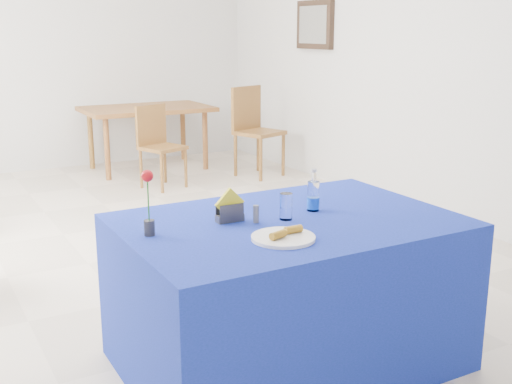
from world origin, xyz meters
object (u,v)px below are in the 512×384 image
(blue_table, at_px, (288,292))
(chair_bg_left, at_px, (157,140))
(oak_table, at_px, (147,113))
(plate, at_px, (283,238))
(chair_bg_right, at_px, (253,125))
(water_bottle, at_px, (313,197))

(blue_table, distance_m, chair_bg_left, 3.96)
(chair_bg_left, bearing_deg, oak_table, 56.87)
(plate, relative_size, blue_table, 0.18)
(chair_bg_right, bearing_deg, chair_bg_left, 162.08)
(blue_table, xyz_separation_m, water_bottle, (0.19, 0.07, 0.45))
(blue_table, height_order, water_bottle, water_bottle)
(water_bottle, relative_size, chair_bg_left, 0.25)
(blue_table, xyz_separation_m, chair_bg_right, (1.95, 3.90, 0.21))
(water_bottle, height_order, oak_table, water_bottle)
(blue_table, distance_m, water_bottle, 0.49)
(water_bottle, bearing_deg, oak_table, 80.37)
(plate, bearing_deg, chair_bg_left, 76.92)
(plate, xyz_separation_m, blue_table, (0.18, 0.25, -0.39))
(plate, height_order, chair_bg_right, chair_bg_right)
(plate, relative_size, chair_bg_left, 0.32)
(chair_bg_left, bearing_deg, chair_bg_right, -19.14)
(plate, height_order, blue_table, plate)
(chair_bg_right, bearing_deg, plate, -135.93)
(plate, xyz_separation_m, oak_table, (1.17, 5.05, -0.09))
(oak_table, xyz_separation_m, chair_bg_left, (-0.22, -0.92, -0.17))
(blue_table, bearing_deg, water_bottle, 20.54)
(chair_bg_left, bearing_deg, plate, -122.98)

